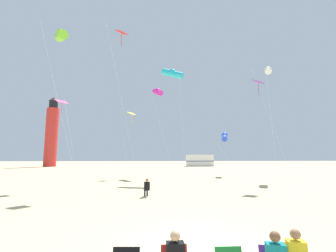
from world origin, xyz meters
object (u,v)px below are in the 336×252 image
(kite_tube_blue, at_px, (225,136))
(kite_diamond_violet, at_px, (259,86))
(kite_diamond_gold, at_px, (131,116))
(kite_diamond_scarlet, at_px, (122,39))
(lighthouse_distant, at_px, (52,134))
(kite_tube_lime, at_px, (61,36))
(kite_tube_white, at_px, (268,71))
(kite_tube_magenta, at_px, (158,92))
(rv_van_white, at_px, (200,160))
(kite_diamond_rainbow, at_px, (62,105))
(kite_tube_cyan, at_px, (172,73))
(kite_flyer_standing, at_px, (147,187))

(kite_tube_blue, height_order, kite_diamond_violet, kite_diamond_violet)
(kite_tube_blue, height_order, kite_diamond_gold, kite_diamond_gold)
(kite_diamond_scarlet, height_order, lighthouse_distant, lighthouse_distant)
(kite_tube_blue, bearing_deg, kite_tube_lime, -142.96)
(lighthouse_distant, bearing_deg, kite_tube_white, -39.73)
(lighthouse_distant, bearing_deg, kite_tube_lime, -65.84)
(kite_tube_magenta, xyz_separation_m, kite_tube_white, (12.68, -4.58, 1.36))
(kite_tube_magenta, xyz_separation_m, kite_diamond_gold, (-3.23, -1.57, -3.51))
(rv_van_white, bearing_deg, kite_diamond_violet, -96.24)
(kite_diamond_scarlet, bearing_deg, kite_tube_white, 22.93)
(kite_diamond_rainbow, relative_size, kite_tube_blue, 1.23)
(kite_diamond_violet, height_order, lighthouse_distant, lighthouse_distant)
(kite_diamond_gold, bearing_deg, kite_tube_cyan, -35.24)
(kite_diamond_gold, xyz_separation_m, kite_tube_lime, (-4.32, -10.62, 4.29))
(rv_van_white, bearing_deg, kite_diamond_scarlet, -113.15)
(kite_tube_white, bearing_deg, kite_tube_lime, -159.37)
(kite_tube_cyan, bearing_deg, kite_tube_lime, -141.54)
(kite_tube_lime, xyz_separation_m, lighthouse_distant, (-17.47, 38.94, -3.84))
(kite_diamond_rainbow, relative_size, kite_diamond_violet, 0.78)
(kite_tube_white, xyz_separation_m, kite_tube_lime, (-20.23, -7.61, -0.58))
(kite_tube_blue, bearing_deg, kite_diamond_scarlet, -136.26)
(kite_tube_blue, bearing_deg, kite_tube_white, -50.76)
(kite_flyer_standing, bearing_deg, kite_tube_white, -156.27)
(kite_tube_magenta, relative_size, kite_diamond_scarlet, 0.90)
(kite_tube_white, xyz_separation_m, kite_tube_cyan, (-11.12, -0.38, -0.66))
(kite_diamond_gold, bearing_deg, kite_flyer_standing, -79.19)
(kite_tube_magenta, height_order, kite_diamond_gold, kite_tube_magenta)
(kite_tube_blue, relative_size, rv_van_white, 0.88)
(rv_van_white, bearing_deg, kite_tube_blue, -97.20)
(kite_tube_white, relative_size, kite_diamond_scarlet, 1.00)
(kite_diamond_gold, height_order, lighthouse_distant, lighthouse_distant)
(kite_diamond_rainbow, xyz_separation_m, kite_diamond_scarlet, (4.77, -0.86, 5.35))
(kite_diamond_gold, height_order, kite_diamond_scarlet, kite_diamond_scarlet)
(kite_tube_magenta, xyz_separation_m, kite_diamond_violet, (8.67, -10.41, -2.30))
(kite_flyer_standing, xyz_separation_m, rv_van_white, (11.58, 40.64, 0.78))
(kite_tube_white, distance_m, lighthouse_distant, 49.22)
(kite_tube_cyan, xyz_separation_m, rv_van_white, (9.18, 31.50, -10.21))
(kite_tube_lime, bearing_deg, kite_flyer_standing, -15.90)
(rv_van_white, bearing_deg, kite_tube_magenta, -115.06)
(kite_diamond_rainbow, bearing_deg, kite_tube_white, 15.80)
(kite_flyer_standing, relative_size, kite_tube_white, 0.09)
(kite_flyer_standing, height_order, kite_diamond_scarlet, kite_diamond_scarlet)
(kite_flyer_standing, relative_size, lighthouse_distant, 0.07)
(kite_diamond_scarlet, height_order, kite_tube_cyan, kite_diamond_scarlet)
(kite_tube_magenta, relative_size, kite_tube_lime, 0.94)
(kite_diamond_rainbow, relative_size, kite_diamond_scarlet, 0.55)
(kite_diamond_gold, relative_size, rv_van_white, 1.20)
(kite_tube_blue, height_order, kite_diamond_scarlet, kite_diamond_scarlet)
(kite_diamond_rainbow, distance_m, kite_diamond_scarlet, 7.22)
(kite_tube_blue, xyz_separation_m, kite_tube_lime, (-16.36, -12.35, 6.59))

